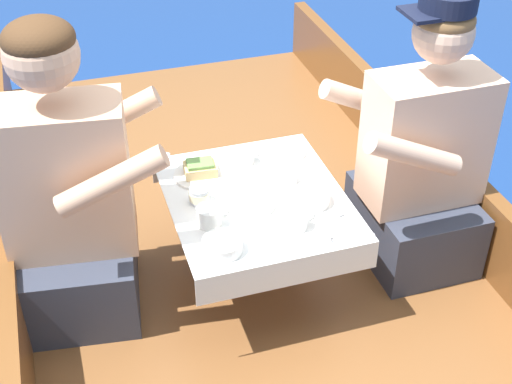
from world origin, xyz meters
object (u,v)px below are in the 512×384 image
at_px(person_starboard, 421,163).
at_px(coffee_cup_starboard, 298,220).
at_px(person_port, 71,201).
at_px(coffee_cup_port, 210,216).
at_px(tin_can, 199,195).
at_px(coffee_cup_center, 245,155).
at_px(sandwich, 200,168).

bearing_deg(person_starboard, coffee_cup_starboard, 17.48).
xyz_separation_m(person_port, person_starboard, (1.18, -0.10, -0.02)).
distance_m(coffee_cup_port, coffee_cup_starboard, 0.28).
height_order(person_starboard, coffee_cup_starboard, person_starboard).
relative_size(person_port, tin_can, 15.35).
bearing_deg(tin_can, coffee_cup_center, 40.98).
height_order(person_starboard, coffee_cup_port, person_starboard).
distance_m(person_starboard, coffee_cup_starboard, 0.54).
distance_m(coffee_cup_port, coffee_cup_center, 0.37).
distance_m(person_port, coffee_cup_center, 0.63).
distance_m(sandwich, coffee_cup_center, 0.18).
bearing_deg(person_starboard, tin_can, -4.48).
xyz_separation_m(person_port, coffee_cup_port, (0.41, -0.17, -0.03)).
xyz_separation_m(coffee_cup_center, tin_can, (-0.21, -0.18, -0.00)).
relative_size(person_port, coffee_cup_port, 9.73).
distance_m(person_port, sandwich, 0.46).
xyz_separation_m(person_starboard, coffee_cup_starboard, (-0.52, -0.16, -0.01)).
distance_m(coffee_cup_center, tin_can, 0.28).
xyz_separation_m(person_starboard, coffee_cup_port, (-0.77, -0.06, -0.00)).
xyz_separation_m(sandwich, tin_can, (-0.04, -0.15, -0.00)).
bearing_deg(tin_can, person_starboard, -4.35).
relative_size(person_port, coffee_cup_center, 10.84).
distance_m(person_starboard, coffee_cup_center, 0.61).
bearing_deg(coffee_cup_port, person_port, 157.58).
bearing_deg(coffee_cup_port, coffee_cup_starboard, -21.09).
xyz_separation_m(person_starboard, tin_can, (-0.78, 0.06, -0.01)).
bearing_deg(coffee_cup_starboard, coffee_cup_center, 96.75).
bearing_deg(coffee_cup_starboard, tin_can, 139.49).
distance_m(person_port, person_starboard, 1.18).
relative_size(person_starboard, coffee_cup_center, 10.64).
bearing_deg(person_starboard, coffee_cup_port, 4.63).
height_order(person_port, coffee_cup_starboard, person_port).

